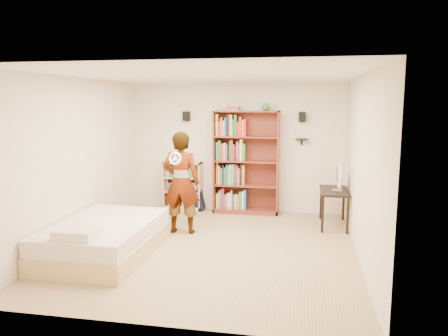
# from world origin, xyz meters

# --- Properties ---
(ground) EXTENTS (4.50, 5.00, 0.01)m
(ground) POSITION_xyz_m (0.00, 0.00, 0.00)
(ground) COLOR tan
(ground) RESTS_ON ground
(room_shell) EXTENTS (4.52, 5.02, 2.71)m
(room_shell) POSITION_xyz_m (0.00, 0.00, 1.76)
(room_shell) COLOR silver
(room_shell) RESTS_ON ground
(crown_molding) EXTENTS (4.50, 5.00, 0.06)m
(crown_molding) POSITION_xyz_m (0.00, 0.00, 2.67)
(crown_molding) COLOR silver
(crown_molding) RESTS_ON room_shell
(speaker_left) EXTENTS (0.14, 0.12, 0.20)m
(speaker_left) POSITION_xyz_m (-1.05, 2.40, 2.00)
(speaker_left) COLOR black
(speaker_left) RESTS_ON room_shell
(speaker_right) EXTENTS (0.14, 0.12, 0.20)m
(speaker_right) POSITION_xyz_m (1.35, 2.40, 2.00)
(speaker_right) COLOR black
(speaker_right) RESTS_ON room_shell
(wall_shelf) EXTENTS (0.25, 0.16, 0.02)m
(wall_shelf) POSITION_xyz_m (1.35, 2.41, 1.55)
(wall_shelf) COLOR black
(wall_shelf) RESTS_ON room_shell
(tall_bookshelf) EXTENTS (1.34, 0.39, 2.12)m
(tall_bookshelf) POSITION_xyz_m (0.24, 2.30, 1.06)
(tall_bookshelf) COLOR brown
(tall_bookshelf) RESTS_ON ground
(low_bookshelf) EXTENTS (0.82, 0.31, 1.02)m
(low_bookshelf) POSITION_xyz_m (-1.14, 2.35, 0.51)
(low_bookshelf) COLOR #DABF75
(low_bookshelf) RESTS_ON ground
(computer_desk) EXTENTS (0.50, 1.01, 0.69)m
(computer_desk) POSITION_xyz_m (1.98, 1.62, 0.34)
(computer_desk) COLOR black
(computer_desk) RESTS_ON ground
(imac) EXTENTS (0.17, 0.50, 0.49)m
(imac) POSITION_xyz_m (2.02, 1.58, 0.93)
(imac) COLOR white
(imac) RESTS_ON computer_desk
(daybed) EXTENTS (1.40, 2.15, 0.63)m
(daybed) POSITION_xyz_m (-1.53, -0.59, 0.32)
(daybed) COLOR silver
(daybed) RESTS_ON ground
(person) EXTENTS (0.67, 0.45, 1.80)m
(person) POSITION_xyz_m (-0.69, 0.71, 0.90)
(person) COLOR black
(person) RESTS_ON ground
(wii_wheel) EXTENTS (0.22, 0.08, 0.22)m
(wii_wheel) POSITION_xyz_m (-0.69, 0.38, 1.37)
(wii_wheel) COLOR white
(wii_wheel) RESTS_ON person
(navy_bag) EXTENTS (0.38, 0.27, 0.49)m
(navy_bag) POSITION_xyz_m (-0.85, 2.31, 0.25)
(navy_bag) COLOR black
(navy_bag) RESTS_ON ground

